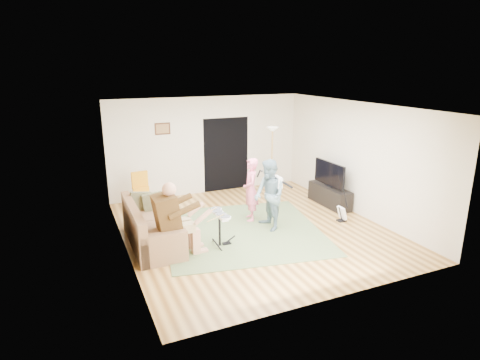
% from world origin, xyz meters
% --- Properties ---
extents(floor, '(6.00, 6.00, 0.00)m').
position_xyz_m(floor, '(0.00, 0.00, 0.00)').
color(floor, brown).
rests_on(floor, ground).
extents(walls, '(5.50, 6.00, 2.70)m').
position_xyz_m(walls, '(0.00, 0.00, 1.35)').
color(walls, beige).
rests_on(walls, floor).
extents(ceiling, '(6.00, 6.00, 0.00)m').
position_xyz_m(ceiling, '(0.00, 0.00, 2.70)').
color(ceiling, white).
rests_on(ceiling, walls).
extents(window_blinds, '(0.00, 2.05, 2.05)m').
position_xyz_m(window_blinds, '(-2.74, 0.20, 1.55)').
color(window_blinds, '#9B6530').
rests_on(window_blinds, walls).
extents(doorway, '(2.10, 0.00, 2.10)m').
position_xyz_m(doorway, '(0.55, 2.99, 1.05)').
color(doorway, black).
rests_on(doorway, walls).
extents(picture_frame, '(0.42, 0.03, 0.32)m').
position_xyz_m(picture_frame, '(-1.25, 2.99, 1.90)').
color(picture_frame, '#3F2314').
rests_on(picture_frame, walls).
extents(area_rug, '(3.86, 3.87, 0.02)m').
position_xyz_m(area_rug, '(-0.27, -0.03, 0.01)').
color(area_rug, '#566C42').
rests_on(area_rug, floor).
extents(sofa, '(0.88, 2.13, 0.86)m').
position_xyz_m(sofa, '(-2.30, 0.13, 0.29)').
color(sofa, '#886344').
rests_on(sofa, floor).
extents(drummer, '(0.94, 0.53, 1.45)m').
position_xyz_m(drummer, '(-1.86, -0.52, 0.56)').
color(drummer, '#4D3315').
rests_on(drummer, sofa).
extents(drum_kit, '(0.40, 0.71, 0.73)m').
position_xyz_m(drum_kit, '(-1.00, -0.52, 0.32)').
color(drum_kit, black).
rests_on(drum_kit, floor).
extents(singer, '(0.50, 0.62, 1.48)m').
position_xyz_m(singer, '(0.17, 0.53, 0.74)').
color(singer, pink).
rests_on(singer, floor).
extents(microphone, '(0.06, 0.06, 0.24)m').
position_xyz_m(microphone, '(0.37, 0.53, 1.11)').
color(microphone, black).
rests_on(microphone, singer).
extents(guitarist, '(0.60, 0.77, 1.57)m').
position_xyz_m(guitarist, '(0.31, -0.13, 0.78)').
color(guitarist, slate).
rests_on(guitarist, floor).
extents(guitar_held, '(0.15, 0.61, 0.26)m').
position_xyz_m(guitar_held, '(0.51, -0.13, 1.07)').
color(guitar_held, white).
rests_on(guitar_held, guitarist).
extents(guitar_spare, '(0.26, 0.23, 0.71)m').
position_xyz_m(guitar_spare, '(2.09, -0.41, 0.20)').
color(guitar_spare, black).
rests_on(guitar_spare, floor).
extents(torchiere_lamp, '(0.35, 0.35, 1.94)m').
position_xyz_m(torchiere_lamp, '(1.44, 1.88, 1.33)').
color(torchiere_lamp, black).
rests_on(torchiere_lamp, floor).
extents(dining_chair, '(0.47, 0.49, 0.99)m').
position_xyz_m(dining_chair, '(-2.03, 2.12, 0.35)').
color(dining_chair, tan).
rests_on(dining_chair, floor).
extents(tv_cabinet, '(0.40, 1.40, 0.50)m').
position_xyz_m(tv_cabinet, '(2.50, 0.65, 0.25)').
color(tv_cabinet, black).
rests_on(tv_cabinet, floor).
extents(television, '(0.06, 1.18, 0.61)m').
position_xyz_m(television, '(2.45, 0.65, 0.85)').
color(television, black).
rests_on(television, tv_cabinet).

